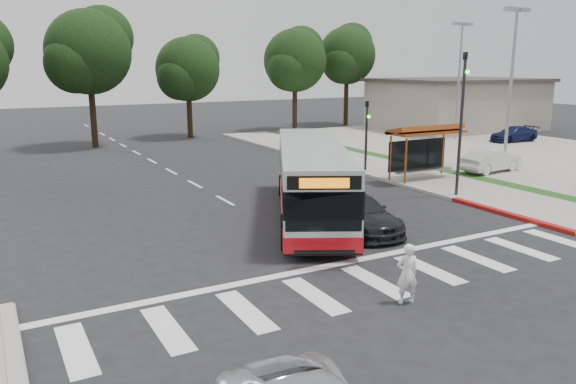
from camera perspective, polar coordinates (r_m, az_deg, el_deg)
ground at (r=20.12m, az=0.15°, el=-4.43°), size 140.00×140.00×0.00m
sidewalk_east at (r=32.59m, az=10.35°, el=2.18°), size 4.00×40.00×0.12m
curb_east at (r=31.39m, az=7.51°, el=1.90°), size 0.30×40.00×0.15m
curb_east_red at (r=24.26m, az=21.55°, el=-2.14°), size 0.32×6.00×0.15m
parking_lot at (r=42.39m, az=21.37°, el=3.93°), size 18.00×36.00×0.10m
commercial_building at (r=55.36m, az=16.74°, el=8.41°), size 14.00×10.00×4.40m
building_roof_cap at (r=55.25m, az=16.90°, el=10.83°), size 14.60×10.60×0.30m
crosswalk_ladder at (r=16.17m, az=8.85°, el=-8.98°), size 18.00×2.60×0.01m
bus_shelter at (r=29.95m, az=13.71°, el=5.54°), size 4.20×1.60×2.86m
traffic_signal_ne_tall at (r=26.39m, az=17.25°, el=7.72°), size 0.18×0.37×6.50m
traffic_signal_ne_short at (r=31.77m, az=7.99°, el=6.41°), size 0.18×0.37×4.00m
lot_light_front at (r=35.57m, az=21.84°, el=11.85°), size 1.90×0.35×9.01m
lot_light_mid at (r=46.74m, az=17.06°, el=12.22°), size 1.90×0.35×9.01m
tree_ne_a at (r=51.55m, az=0.75°, el=13.31°), size 6.16×5.74×9.30m
tree_ne_b at (r=56.97m, az=6.05°, el=13.73°), size 6.16×5.74×10.02m
tree_north_a at (r=43.52m, az=-19.54°, el=13.38°), size 6.60×6.15×10.17m
tree_north_b at (r=47.43m, az=-10.09°, el=12.28°), size 5.72×5.33×8.43m
transit_bus at (r=22.37m, az=2.42°, el=1.16°), size 7.31×11.06×2.89m
pedestrian at (r=14.68m, az=12.01°, el=-8.12°), size 0.66×0.52×1.59m
dark_sedan at (r=20.74m, az=7.03°, el=-2.11°), size 2.27×4.69×1.32m
parked_car_1 at (r=33.32m, az=19.90°, el=3.07°), size 4.09×1.77×1.31m
parked_car_3 at (r=47.20m, az=21.96°, el=5.49°), size 4.11×1.86×1.17m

